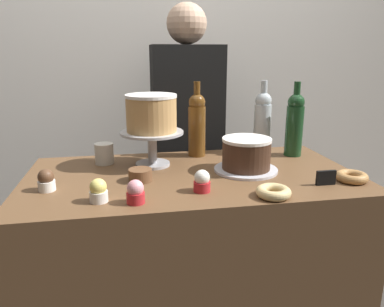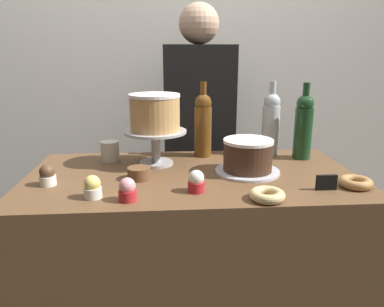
{
  "view_description": "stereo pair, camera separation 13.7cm",
  "coord_description": "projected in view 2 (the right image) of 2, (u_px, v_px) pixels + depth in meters",
  "views": [
    {
      "loc": [
        -0.24,
        -1.3,
        1.36
      ],
      "look_at": [
        0.0,
        0.0,
        1.0
      ],
      "focal_mm": 34.43,
      "sensor_mm": 36.0,
      "label": 1
    },
    {
      "loc": [
        -0.1,
        -1.32,
        1.36
      ],
      "look_at": [
        0.0,
        0.0,
        1.0
      ],
      "focal_mm": 34.43,
      "sensor_mm": 36.0,
      "label": 2
    }
  ],
  "objects": [
    {
      "name": "display_counter",
      "position": [
        192.0,
        280.0,
        1.52
      ],
      "size": [
        1.24,
        0.66,
        0.92
      ],
      "color": "brown",
      "rests_on": "ground_plane"
    },
    {
      "name": "cookie_stack",
      "position": [
        139.0,
        173.0,
        1.33
      ],
      "size": [
        0.08,
        0.08,
        0.04
      ],
      "color": "brown",
      "rests_on": "display_counter"
    },
    {
      "name": "donut_glazed",
      "position": [
        267.0,
        195.0,
        1.14
      ],
      "size": [
        0.11,
        0.11,
        0.03
      ],
      "color": "#E0C17F",
      "rests_on": "display_counter"
    },
    {
      "name": "wine_bottle_green",
      "position": [
        303.0,
        126.0,
        1.56
      ],
      "size": [
        0.08,
        0.08,
        0.33
      ],
      "color": "#193D1E",
      "rests_on": "display_counter"
    },
    {
      "name": "barista_figure",
      "position": [
        198.0,
        153.0,
        1.98
      ],
      "size": [
        0.36,
        0.22,
        1.6
      ],
      "color": "black",
      "rests_on": "ground_plane"
    },
    {
      "name": "back_wall",
      "position": [
        180.0,
        63.0,
        2.16
      ],
      "size": [
        6.0,
        0.05,
        2.6
      ],
      "color": "silver",
      "rests_on": "ground_plane"
    },
    {
      "name": "silver_serving_platter",
      "position": [
        247.0,
        172.0,
        1.4
      ],
      "size": [
        0.25,
        0.25,
        0.01
      ],
      "color": "silver",
      "rests_on": "display_counter"
    },
    {
      "name": "coffee_cup_ceramic",
      "position": [
        110.0,
        151.0,
        1.55
      ],
      "size": [
        0.08,
        0.08,
        0.08
      ],
      "color": "silver",
      "rests_on": "display_counter"
    },
    {
      "name": "cake_stand_pedestal",
      "position": [
        156.0,
        141.0,
        1.49
      ],
      "size": [
        0.25,
        0.25,
        0.14
      ],
      "color": "#B2B2B7",
      "rests_on": "display_counter"
    },
    {
      "name": "wine_bottle_clear",
      "position": [
        271.0,
        123.0,
        1.63
      ],
      "size": [
        0.08,
        0.08,
        0.33
      ],
      "color": "#B2BCC1",
      "rests_on": "display_counter"
    },
    {
      "name": "donut_maple",
      "position": [
        356.0,
        182.0,
        1.25
      ],
      "size": [
        0.11,
        0.11,
        0.03
      ],
      "color": "#B27F47",
      "rests_on": "display_counter"
    },
    {
      "name": "price_sign_chalkboard",
      "position": [
        326.0,
        182.0,
        1.23
      ],
      "size": [
        0.07,
        0.01,
        0.05
      ],
      "color": "black",
      "rests_on": "display_counter"
    },
    {
      "name": "cupcake_vanilla",
      "position": [
        195.0,
        182.0,
        1.21
      ],
      "size": [
        0.06,
        0.06,
        0.07
      ],
      "color": "red",
      "rests_on": "display_counter"
    },
    {
      "name": "wine_bottle_amber",
      "position": [
        203.0,
        124.0,
        1.6
      ],
      "size": [
        0.08,
        0.08,
        0.33
      ],
      "color": "#5B3814",
      "rests_on": "display_counter"
    },
    {
      "name": "cupcake_chocolate",
      "position": [
        47.0,
        176.0,
        1.27
      ],
      "size": [
        0.06,
        0.06,
        0.07
      ],
      "color": "white",
      "rests_on": "display_counter"
    },
    {
      "name": "cupcake_lemon",
      "position": [
        93.0,
        187.0,
        1.16
      ],
      "size": [
        0.06,
        0.06,
        0.07
      ],
      "color": "white",
      "rests_on": "display_counter"
    },
    {
      "name": "chocolate_round_cake",
      "position": [
        248.0,
        155.0,
        1.39
      ],
      "size": [
        0.19,
        0.19,
        0.12
      ],
      "color": "#3D2619",
      "rests_on": "silver_serving_platter"
    },
    {
      "name": "cupcake_strawberry",
      "position": [
        127.0,
        190.0,
        1.13
      ],
      "size": [
        0.06,
        0.06,
        0.07
      ],
      "color": "red",
      "rests_on": "display_counter"
    },
    {
      "name": "white_layer_cake",
      "position": [
        155.0,
        112.0,
        1.46
      ],
      "size": [
        0.2,
        0.2,
        0.15
      ],
      "color": "tan",
      "rests_on": "cake_stand_pedestal"
    }
  ]
}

